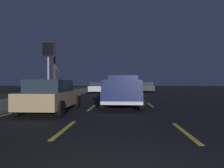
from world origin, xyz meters
TOP-DOWN VIEW (x-y plane):
  - ground at (27.00, 0.00)m, footprint 144.00×144.00m
  - sidewalk_shoulder at (27.00, 7.45)m, footprint 108.00×4.00m
  - grass_verge at (27.00, 12.45)m, footprint 108.00×6.00m
  - lane_markings at (30.49, 3.01)m, footprint 108.00×7.04m
  - pickup_truck at (9.70, -0.01)m, footprint 5.46×2.36m
  - sedan_tan at (6.91, 3.46)m, footprint 4.41×2.03m
  - sedan_silver at (24.80, 3.64)m, footprint 4.44×2.09m
  - sedan_black at (27.83, -3.68)m, footprint 4.42×2.06m
  - gas_price_sign at (24.82, 10.53)m, footprint 0.27×1.90m
  - bare_tree_far at (28.36, 10.87)m, footprint 1.50×2.06m

SIDE VIEW (x-z plane):
  - ground at x=27.00m, z-range 0.00..0.00m
  - grass_verge at x=27.00m, z-range 0.00..0.01m
  - lane_markings at x=30.49m, z-range 0.00..0.01m
  - sidewalk_shoulder at x=27.00m, z-range 0.00..0.12m
  - sedan_tan at x=6.91m, z-range 0.01..1.55m
  - sedan_silver at x=24.80m, z-range 0.01..1.55m
  - sedan_black at x=27.83m, z-range 0.01..1.55m
  - pickup_truck at x=9.70m, z-range -0.02..1.85m
  - bare_tree_far at x=28.36m, z-range -0.03..6.08m
  - gas_price_sign at x=24.82m, z-range 1.85..9.14m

